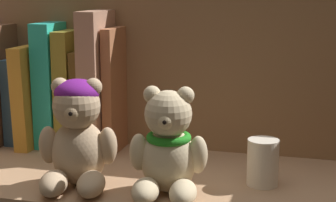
{
  "coord_description": "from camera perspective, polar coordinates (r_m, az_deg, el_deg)",
  "views": [
    {
      "loc": [
        23.85,
        -76.04,
        30.63
      ],
      "look_at": [
        3.54,
        0.0,
        13.74
      ],
      "focal_mm": 58.03,
      "sensor_mm": 36.0,
      "label": 1
    }
  ],
  "objects": [
    {
      "name": "book_6",
      "position": [
        0.99,
        -10.1,
        1.32
      ],
      "size": [
        2.82,
        9.65,
        20.83
      ],
      "primitive_type": "cube",
      "color": "olive",
      "rests_on": "shelf_board"
    },
    {
      "name": "book_2",
      "position": [
        1.05,
        -16.65,
        1.84
      ],
      "size": [
        2.98,
        14.34,
        21.61
      ],
      "primitive_type": "cube",
      "color": "brown",
      "rests_on": "shelf_board"
    },
    {
      "name": "book_7",
      "position": [
        0.98,
        -8.55,
        0.24
      ],
      "size": [
        2.36,
        9.24,
        17.34
      ],
      "primitive_type": "cube",
      "color": "brown",
      "rests_on": "shelf_board"
    },
    {
      "name": "book_9",
      "position": [
        0.96,
        -5.29,
        1.29
      ],
      "size": [
        1.7,
        11.3,
        21.55
      ],
      "primitive_type": "cube",
      "color": "#A4633F",
      "rests_on": "shelf_board"
    },
    {
      "name": "shelf_back_panel",
      "position": [
        0.95,
        0.26,
        3.5
      ],
      "size": [
        83.54,
        1.2,
        32.74
      ],
      "primitive_type": "cube",
      "color": "olive",
      "rests_on": "ground"
    },
    {
      "name": "book_3",
      "position": [
        1.04,
        -15.0,
        0.15
      ],
      "size": [
        3.11,
        9.62,
        15.65
      ],
      "primitive_type": "cube",
      "color": "#315372",
      "rests_on": "shelf_board"
    },
    {
      "name": "book_5",
      "position": [
        1.0,
        -11.91,
        1.77
      ],
      "size": [
        3.56,
        10.28,
        22.15
      ],
      "primitive_type": "cube",
      "color": "#29BFAD",
      "rests_on": "shelf_board"
    },
    {
      "name": "teddy_bear_larger",
      "position": [
        0.79,
        -9.52,
        -3.64
      ],
      "size": [
        11.74,
        12.23,
        15.78
      ],
      "color": "tan",
      "rests_on": "shelf_board"
    },
    {
      "name": "book_8",
      "position": [
        0.96,
        -6.89,
        2.2
      ],
      "size": [
        3.42,
        14.95,
        24.4
      ],
      "primitive_type": "cube",
      "color": "tan",
      "rests_on": "shelf_board"
    },
    {
      "name": "pillar_candle",
      "position": [
        0.8,
        9.91,
        -6.43
      ],
      "size": [
        4.57,
        4.57,
        6.84
      ],
      "primitive_type": "cylinder",
      "color": "silver",
      "rests_on": "shelf_board"
    },
    {
      "name": "shelf_board",
      "position": [
        0.85,
        -2.33,
        -8.29
      ],
      "size": [
        81.14,
        28.75,
        2.0
      ],
      "primitive_type": "cube",
      "color": "#A87F5B",
      "rests_on": "ground"
    },
    {
      "name": "book_4",
      "position": [
        1.02,
        -13.53,
        0.74
      ],
      "size": [
        2.99,
        14.88,
        18.18
      ],
      "primitive_type": "cube",
      "rotation": [
        0.0,
        -0.02,
        0.0
      ],
      "color": "gold",
      "rests_on": "shelf_board"
    },
    {
      "name": "teddy_bear_smaller",
      "position": [
        0.75,
        -0.01,
        -5.08
      ],
      "size": [
        11.19,
        11.5,
        15.16
      ],
      "color": "beige",
      "rests_on": "shelf_board"
    }
  ]
}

